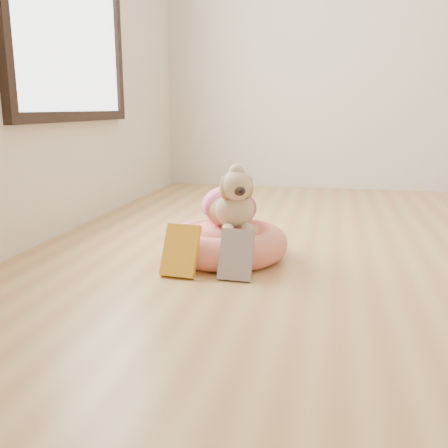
% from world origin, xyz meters
% --- Properties ---
extents(floor, '(4.50, 4.50, 0.00)m').
position_xyz_m(floor, '(0.00, 0.00, 0.00)').
color(floor, tan).
rests_on(floor, ground).
extents(wall_back, '(4.50, 0.00, 4.50)m').
position_xyz_m(wall_back, '(0.00, 2.25, 1.35)').
color(wall_back, beige).
rests_on(wall_back, floor).
extents(pet_bed, '(0.60, 0.60, 0.15)m').
position_xyz_m(pet_bed, '(-0.96, -0.08, 0.07)').
color(pet_bed, '#DE7057').
rests_on(pet_bed, floor).
extents(dog, '(0.45, 0.52, 0.32)m').
position_xyz_m(dog, '(-0.94, -0.05, 0.32)').
color(dog, brown).
rests_on(dog, pet_bed).
extents(book_yellow, '(0.16, 0.15, 0.22)m').
position_xyz_m(book_yellow, '(-1.10, -0.38, 0.11)').
color(book_yellow, yellow).
rests_on(book_yellow, floor).
extents(book_white, '(0.15, 0.12, 0.21)m').
position_xyz_m(book_white, '(-0.85, -0.37, 0.11)').
color(book_white, white).
rests_on(book_white, floor).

